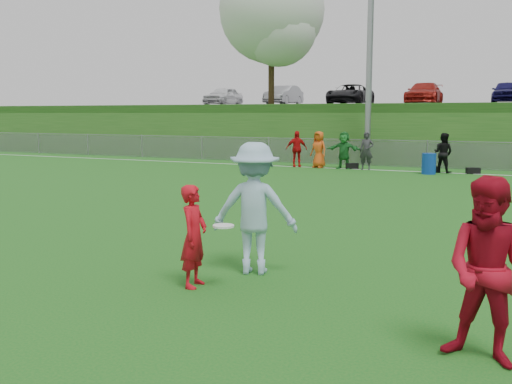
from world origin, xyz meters
The scene contains 16 objects.
ground centered at (0.00, 0.00, 0.00)m, with size 120.00×120.00×0.00m, color #135C1A.
sideline_far centered at (0.00, 18.00, 0.01)m, with size 60.00×0.10×0.01m, color white.
fence centered at (0.00, 20.00, 0.65)m, with size 58.00×0.06×1.30m.
light_pole centered at (-3.00, 20.80, 6.71)m, with size 1.20×0.40×12.15m.
berm centered at (0.00, 31.00, 1.50)m, with size 120.00×18.00×3.00m, color #1A4A14.
parking_lot centered at (0.00, 33.00, 3.05)m, with size 120.00×12.00×0.10m, color black.
tree_white_flowering centered at (-9.84, 24.92, 8.32)m, with size 6.30×6.30×8.78m.
car_row centered at (-1.17, 32.00, 3.82)m, with size 32.04×5.18×1.44m.
spectator_row centered at (-2.95, 18.00, 0.85)m, with size 7.67×0.86×1.69m.
gear_bags centered at (1.01, 18.10, 0.13)m, with size 8.00×0.50×0.26m.
player_red_left centered at (-0.38, -0.32, 0.75)m, with size 0.55×0.36×1.50m, color red.
player_red_center centered at (3.63, -1.33, 0.95)m, with size 0.92×0.72×1.90m, color #AA0B1E.
player_blue centered at (0.12, 0.70, 1.03)m, with size 1.34×0.77×2.07m, color #9CC0D9.
frisbee centered at (0.10, -0.31, 0.93)m, with size 0.31×0.31×0.03m.
recycling_bin centered at (0.48, 17.22, 0.43)m, with size 0.58×0.58×0.87m, color #0D3897.
camp_chair centered at (-7.95, 17.22, 0.25)m, with size 0.52×0.53×0.83m.
Camera 1 is at (3.81, -7.28, 2.50)m, focal length 40.00 mm.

